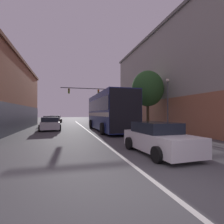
# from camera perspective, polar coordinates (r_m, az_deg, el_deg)

# --- Properties ---
(ground_plane) EXTENTS (160.00, 160.00, 0.00)m
(ground_plane) POSITION_cam_1_polar(r_m,az_deg,el_deg) (4.48, 16.94, -23.19)
(ground_plane) COLOR #4C4C4F
(lane_center_line) EXTENTS (0.14, 41.61, 0.01)m
(lane_center_line) POSITION_cam_1_polar(r_m,az_deg,el_deg) (18.53, -8.21, -5.83)
(lane_center_line) COLOR silver
(lane_center_line) RESTS_ON ground_plane
(building_right_storefront) EXTENTS (9.59, 23.73, 11.12)m
(building_right_storefront) POSITION_cam_1_polar(r_m,az_deg,el_deg) (23.63, 22.72, 9.18)
(building_right_storefront) COLOR #9E998E
(building_right_storefront) RESTS_ON ground_plane
(bus) EXTENTS (2.98, 10.06, 3.63)m
(bus) POSITION_cam_1_polar(r_m,az_deg,el_deg) (17.42, -1.07, 0.50)
(bus) COLOR navy
(bus) RESTS_ON ground_plane
(hatchback_foreground) EXTENTS (2.07, 3.98, 1.34)m
(hatchback_foreground) POSITION_cam_1_polar(r_m,az_deg,el_deg) (7.92, 14.82, -8.39)
(hatchback_foreground) COLOR silver
(hatchback_foreground) RESTS_ON ground_plane
(parked_car_left_near) EXTENTS (2.30, 4.10, 1.34)m
(parked_car_left_near) POSITION_cam_1_polar(r_m,az_deg,el_deg) (19.24, -19.60, -3.68)
(parked_car_left_near) COLOR silver
(parked_car_left_near) RESTS_ON ground_plane
(parked_car_left_mid) EXTENTS (2.27, 4.30, 1.35)m
(parked_car_left_mid) POSITION_cam_1_polar(r_m,az_deg,el_deg) (33.65, -17.95, -2.32)
(parked_car_left_mid) COLOR slate
(parked_car_left_mid) RESTS_ON ground_plane
(parked_car_left_far) EXTENTS (2.28, 4.47, 1.35)m
(parked_car_left_far) POSITION_cam_1_polar(r_m,az_deg,el_deg) (27.56, -19.55, -2.69)
(parked_car_left_far) COLOR silver
(parked_car_left_far) RESTS_ON ground_plane
(traffic_signal_gantry) EXTENTS (8.93, 0.36, 6.20)m
(traffic_signal_gantry) POSITION_cam_1_polar(r_m,az_deg,el_deg) (29.73, -4.61, 4.96)
(traffic_signal_gantry) COLOR black
(traffic_signal_gantry) RESTS_ON ground_plane
(street_lamp) EXTENTS (0.30, 0.30, 4.66)m
(street_lamp) POSITION_cam_1_polar(r_m,az_deg,el_deg) (15.32, 17.73, 2.79)
(street_lamp) COLOR #47474C
(street_lamp) RESTS_ON ground_plane
(street_tree_near) EXTENTS (3.20, 2.88, 5.96)m
(street_tree_near) POSITION_cam_1_polar(r_m,az_deg,el_deg) (17.78, 11.58, 7.45)
(street_tree_near) COLOR #4C3823
(street_tree_near) RESTS_ON ground_plane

